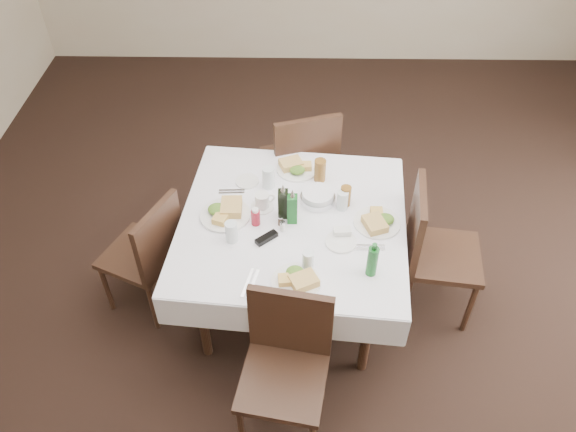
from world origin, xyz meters
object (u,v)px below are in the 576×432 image
Objects in this scene: chair_east at (431,245)px; oil_cruet_green at (292,208)px; ketchup_bottle at (256,217)px; coffee_mug at (262,202)px; chair_west at (149,251)px; water_s at (308,260)px; bread_basket at (318,197)px; oil_cruet_dark at (283,203)px; water_w at (231,232)px; chair_south at (286,357)px; water_e at (342,200)px; dining_table at (293,229)px; water_n at (268,178)px; green_bottle at (372,261)px; chair_north at (302,160)px.

chair_east is 0.92m from oil_cruet_green.
coffee_mug is (0.03, 0.14, -0.01)m from ketchup_bottle.
water_s is (0.99, -0.34, 0.31)m from chair_west.
oil_cruet_dark reaches higher than bread_basket.
water_w is 0.61m from bread_basket.
chair_south reaches higher than chair_west.
chair_south is at bearing -104.42° from water_s.
chair_east is 7.37× the size of water_w.
water_e is at bearing 23.45° from water_w.
dining_table is at bearing -132.55° from bread_basket.
oil_cruet_dark is at bearing 35.46° from water_w.
green_bottle is (0.59, -0.72, 0.03)m from water_n.
bread_basket is at bearing 34.42° from water_w.
chair_west reaches higher than water_e.
water_w is at bearing 162.93° from green_bottle.
water_s is at bearing 75.58° from chair_south.
water_w is at bearing -13.38° from chair_west.
chair_south is 3.75× the size of oil_cruet_dark.
chair_west is at bearing 164.44° from green_bottle.
ketchup_bottle is (-0.28, -0.86, 0.24)m from chair_north.
water_n is 0.50m from water_e.
chair_west reaches higher than water_s.
water_w is 1.12× the size of ketchup_bottle.
chair_east is at bearing 43.61° from green_bottle.
chair_south is 0.87m from oil_cruet_green.
water_n is at bearing 116.03° from oil_cruet_green.
green_bottle reaches higher than chair_east.
oil_cruet_dark is 0.16m from coffee_mug.
chair_west is (-0.88, 0.77, -0.02)m from chair_south.
oil_cruet_dark is (0.10, -0.27, 0.03)m from water_n.
coffee_mug is (-1.05, 0.11, 0.25)m from chair_east.
chair_east is 1.12m from ketchup_bottle.
water_s is 0.95× the size of water_e.
water_n is at bearing 96.88° from chair_south.
chair_north is 1.63m from chair_south.
water_n is 0.96× the size of coffee_mug.
chair_west is at bearing 166.62° from water_w.
water_e is at bearing 19.25° from dining_table.
oil_cruet_dark is (-0.04, 0.84, 0.33)m from chair_south.
chair_north is at bearing 41.97° from chair_west.
chair_north is at bearing 106.70° from green_bottle.
chair_east is 4.29× the size of green_bottle.
chair_north is 0.69m from bread_basket.
bread_basket is at bearing 10.56° from coffee_mug.
water_e is 0.54m from green_bottle.
chair_south is 6.46× the size of water_n.
dining_table is 1.47× the size of chair_north.
water_n is (-0.16, 0.30, 0.15)m from dining_table.
water_s is 0.38m from oil_cruet_green.
water_n is at bearing 68.21° from water_w.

